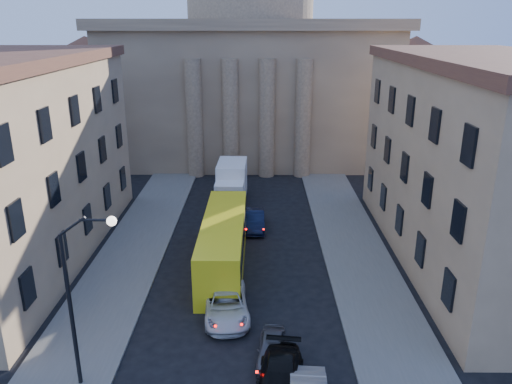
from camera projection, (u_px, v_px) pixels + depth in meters
sidewalk_left at (116, 282)px, 33.71m from camera, size 5.00×60.00×0.15m
sidewalk_right at (368, 282)px, 33.61m from camera, size 5.00×60.00×0.15m
church at (250, 60)px, 65.26m from camera, size 68.02×28.76×36.60m
building_left at (2, 161)px, 35.15m from camera, size 11.60×26.60×14.70m
building_right at (485, 162)px, 34.95m from camera, size 11.60×26.60×14.70m
street_lamp at (80, 289)px, 22.55m from camera, size 2.62×0.44×8.83m
car_left_mid at (226, 304)px, 29.75m from camera, size 3.20×5.86×1.56m
car_right_mid at (280, 381)px, 23.37m from camera, size 2.72×5.46×1.52m
car_right_far at (272, 349)px, 25.91m from camera, size 1.82×3.83×1.27m
car_right_distant at (255, 220)px, 42.26m from camera, size 1.67×4.65×1.53m
city_bus at (224, 241)px, 35.46m from camera, size 2.97×12.61×3.55m
box_truck at (231, 185)px, 48.17m from camera, size 2.84×6.90×3.76m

